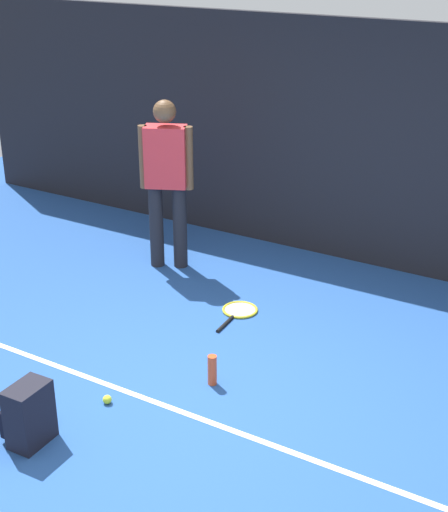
# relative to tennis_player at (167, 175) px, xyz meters

# --- Properties ---
(ground_plane) EXTENTS (12.00, 12.00, 0.00)m
(ground_plane) POSITION_rel_tennis_player_xyz_m (1.54, -1.87, -0.97)
(ground_plane) COLOR #234C93
(back_fence) EXTENTS (10.00, 0.10, 2.42)m
(back_fence) POSITION_rel_tennis_player_xyz_m (1.54, 1.13, 0.24)
(back_fence) COLOR black
(back_fence) RESTS_ON ground
(court_line) EXTENTS (9.00, 0.05, 0.00)m
(court_line) POSITION_rel_tennis_player_xyz_m (1.54, -2.05, -0.96)
(court_line) COLOR white
(court_line) RESTS_ON ground
(tennis_player) EXTENTS (0.49, 0.37, 1.70)m
(tennis_player) POSITION_rel_tennis_player_xyz_m (0.00, 0.00, 0.00)
(tennis_player) COLOR black
(tennis_player) RESTS_ON ground
(tennis_racket) EXTENTS (0.35, 0.62, 0.03)m
(tennis_racket) POSITION_rel_tennis_player_xyz_m (1.12, -0.53, -0.95)
(tennis_racket) COLOR black
(tennis_racket) RESTS_ON ground
(backpack) EXTENTS (0.29, 0.31, 0.44)m
(backpack) POSITION_rel_tennis_player_xyz_m (0.85, -2.85, -0.76)
(backpack) COLOR black
(backpack) RESTS_ON ground
(tennis_ball_far_left) EXTENTS (0.07, 0.07, 0.07)m
(tennis_ball_far_left) POSITION_rel_tennis_player_xyz_m (1.01, -2.24, -0.93)
(tennis_ball_far_left) COLOR #CCE033
(tennis_ball_far_left) RESTS_ON ground
(water_bottle) EXTENTS (0.07, 0.07, 0.24)m
(water_bottle) POSITION_rel_tennis_player_xyz_m (1.53, -1.63, -0.85)
(water_bottle) COLOR #D84C26
(water_bottle) RESTS_ON ground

